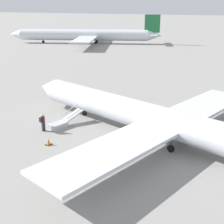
# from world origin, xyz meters

# --- Properties ---
(ground_plane) EXTENTS (600.00, 600.00, 0.00)m
(ground_plane) POSITION_xyz_m (0.00, 0.00, 0.00)
(ground_plane) COLOR gray
(airplane_main) EXTENTS (32.80, 25.78, 6.72)m
(airplane_main) POSITION_xyz_m (-0.92, 0.33, 2.00)
(airplane_main) COLOR silver
(airplane_main) RESTS_ON ground
(airplane_far_center) EXTENTS (44.86, 35.36, 8.43)m
(airplane_far_center) POSITION_xyz_m (37.77, -60.08, 2.50)
(airplane_far_center) COLOR silver
(airplane_far_center) RESTS_ON ground
(boarding_stairs) EXTENTS (2.31, 4.12, 1.68)m
(boarding_stairs) POSITION_xyz_m (9.16, 0.74, 0.37)
(boarding_stairs) COLOR #B2B2B7
(boarding_stairs) RESTS_ON ground
(passenger) EXTENTS (0.43, 0.57, 1.74)m
(passenger) POSITION_xyz_m (10.14, 2.35, 1.00)
(passenger) COLOR #23232D
(passenger) RESTS_ON ground
(traffic_cone_near_stairs) EXTENTS (0.51, 0.51, 0.56)m
(traffic_cone_near_stairs) POSITION_xyz_m (7.94, 4.75, 0.26)
(traffic_cone_near_stairs) COLOR black
(traffic_cone_near_stairs) RESTS_ON ground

